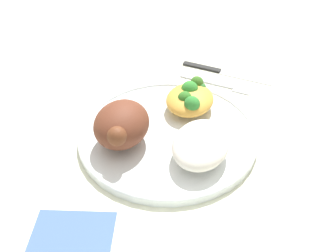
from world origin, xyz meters
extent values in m
plane|color=silver|center=(0.00, 0.00, 0.00)|extent=(2.00, 2.00, 0.00)
cylinder|color=white|center=(0.00, 0.00, 0.01)|extent=(0.28, 0.28, 0.01)
torus|color=white|center=(0.00, 0.00, 0.01)|extent=(0.29, 0.29, 0.01)
ellipsoid|color=brown|center=(0.04, -0.06, 0.05)|extent=(0.10, 0.08, 0.06)
sphere|color=brown|center=(0.08, -0.05, 0.06)|extent=(0.03, 0.03, 0.03)
ellipsoid|color=white|center=(0.04, 0.06, 0.04)|extent=(0.11, 0.08, 0.04)
ellipsoid|color=gold|center=(-0.07, 0.01, 0.03)|extent=(0.09, 0.08, 0.03)
sphere|color=#32822F|center=(-0.08, 0.01, 0.04)|extent=(0.03, 0.03, 0.03)
sphere|color=#287023|center=(-0.06, 0.01, 0.04)|extent=(0.02, 0.02, 0.02)
sphere|color=#347032|center=(-0.10, 0.02, 0.04)|extent=(0.02, 0.02, 0.02)
sphere|color=#376721|center=(-0.11, 0.02, 0.04)|extent=(0.02, 0.02, 0.02)
sphere|color=#318433|center=(-0.05, 0.03, 0.04)|extent=(0.03, 0.03, 0.03)
sphere|color=#347527|center=(-0.06, 0.01, 0.04)|extent=(0.02, 0.02, 0.02)
cube|color=#B2B2B7|center=(-0.18, 0.02, 0.00)|extent=(0.02, 0.11, 0.01)
cube|color=#B2B2B7|center=(-0.18, 0.09, 0.00)|extent=(0.02, 0.04, 0.00)
cube|color=black|center=(-0.23, -0.01, 0.00)|extent=(0.02, 0.08, 0.01)
cube|color=silver|center=(-0.22, 0.09, 0.00)|extent=(0.03, 0.11, 0.00)
cube|color=#47669E|center=(0.22, -0.05, 0.00)|extent=(0.11, 0.12, 0.00)
camera|label=1|loc=(0.45, 0.16, 0.42)|focal=41.82mm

